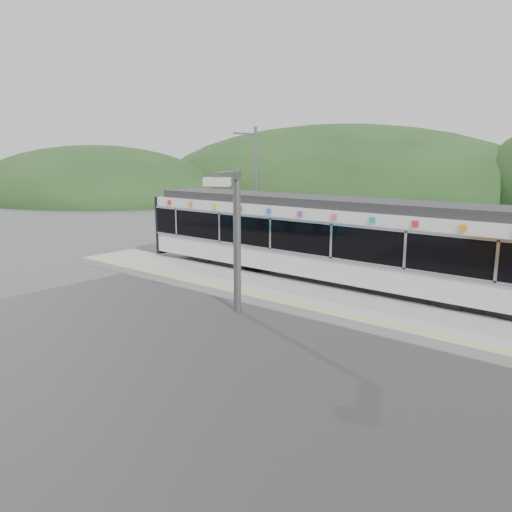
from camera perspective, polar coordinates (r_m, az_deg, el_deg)
The scene contains 8 objects.
ground at distance 16.68m, azimuth -0.49°, elevation -7.76°, with size 120.00×120.00×0.00m, color #4C4C4F.
hills at distance 18.58m, azimuth 25.69°, elevation -6.90°, with size 146.00×149.00×26.00m.
platform at distance 19.15m, azimuth 5.92°, elevation -4.82°, with size 26.00×3.20×0.30m, color #9E9E99.
yellow_line at distance 18.08m, azimuth 3.62°, elevation -5.24°, with size 26.00×0.10×0.01m, color yellow.
train at distance 21.10m, azimuth 9.58°, elevation 1.91°, with size 20.44×3.01×3.74m.
catenary_mast_west at distance 26.88m, azimuth -0.09°, elevation 7.46°, with size 0.18×1.80×7.00m.
station_shelter at distance 6.47m, azimuth -12.88°, elevation -25.93°, with size 9.20×6.20×3.00m.
lamp_post at distance 7.97m, azimuth -2.67°, elevation -5.36°, with size 0.44×1.00×5.25m.
Camera 1 is at (10.20, -12.02, 5.44)m, focal length 35.00 mm.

